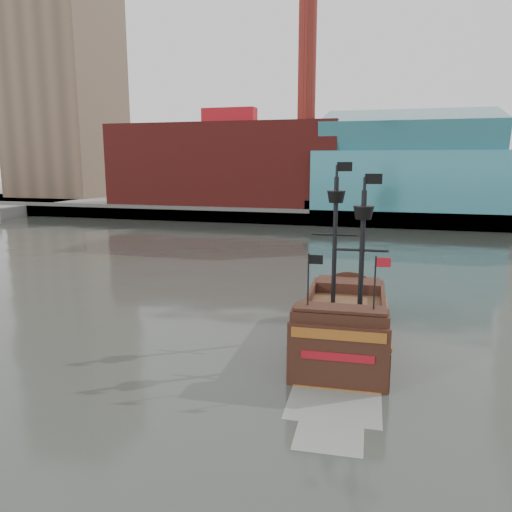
% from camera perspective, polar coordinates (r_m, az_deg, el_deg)
% --- Properties ---
extents(ground, '(400.00, 400.00, 0.00)m').
position_cam_1_polar(ground, '(22.64, -9.38, -16.46)').
color(ground, '#2C302A').
rests_on(ground, ground).
extents(promenade_far, '(220.00, 60.00, 2.00)m').
position_cam_1_polar(promenade_far, '(110.87, 11.35, 5.72)').
color(promenade_far, slate).
rests_on(promenade_far, ground).
extents(seawall, '(220.00, 1.00, 2.60)m').
position_cam_1_polar(seawall, '(81.60, 9.63, 4.26)').
color(seawall, '#4C4C49').
rests_on(seawall, ground).
extents(skyline, '(149.00, 45.00, 62.00)m').
position_cam_1_polar(skyline, '(103.73, 14.51, 18.31)').
color(skyline, brown).
rests_on(skyline, promenade_far).
extents(pirate_ship, '(5.32, 14.95, 11.03)m').
position_cam_1_polar(pirate_ship, '(28.79, 10.00, -8.27)').
color(pirate_ship, black).
rests_on(pirate_ship, ground).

